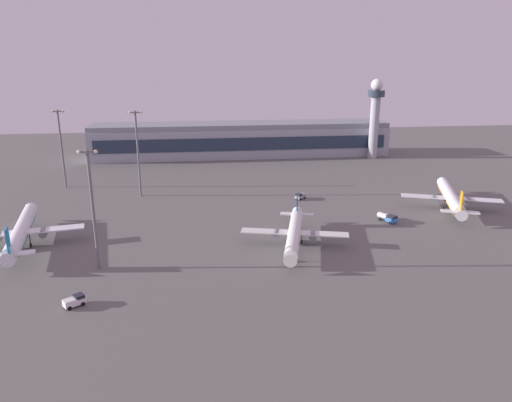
% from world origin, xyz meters
% --- Properties ---
extents(ground_plane, '(416.00, 416.00, 0.00)m').
position_xyz_m(ground_plane, '(0.00, 0.00, 0.00)').
color(ground_plane, '#605E5B').
extents(terminal_building, '(145.73, 22.40, 16.40)m').
position_xyz_m(terminal_building, '(-1.32, 120.70, 8.09)').
color(terminal_building, '#9EA3AD').
rests_on(terminal_building, ground).
extents(control_tower, '(8.00, 8.00, 37.89)m').
position_xyz_m(control_tower, '(62.01, 106.87, 21.91)').
color(control_tower, '#A8A8B2').
rests_on(control_tower, ground).
extents(airplane_far_stand, '(28.23, 35.99, 9.35)m').
position_xyz_m(airplane_far_stand, '(1.26, -0.48, 3.54)').
color(airplane_far_stand, silver).
rests_on(airplane_far_stand, ground).
extents(airplane_near_gate, '(31.59, 40.38, 10.40)m').
position_xyz_m(airplane_near_gate, '(-69.97, 8.48, 3.93)').
color(airplane_near_gate, white).
rests_on(airplane_near_gate, ground).
extents(airplane_taxiway_distant, '(30.60, 38.85, 10.31)m').
position_xyz_m(airplane_taxiway_distant, '(58.25, 24.44, 3.90)').
color(airplane_taxiway_distant, white).
rests_on(airplane_taxiway_distant, ground).
extents(maintenance_van, '(4.51, 4.00, 2.25)m').
position_xyz_m(maintenance_van, '(-48.61, -26.69, 1.18)').
color(maintenance_van, white).
rests_on(maintenance_van, ground).
extents(fuel_truck, '(4.98, 6.50, 2.35)m').
position_xyz_m(fuel_truck, '(33.09, 14.66, 1.37)').
color(fuel_truck, '#3372BF').
rests_on(fuel_truck, ground).
extents(cargo_loader, '(4.39, 4.23, 2.25)m').
position_xyz_m(cargo_loader, '(11.85, 41.10, 1.18)').
color(cargo_loader, gray).
rests_on(cargo_loader, ground).
extents(apron_light_west, '(4.80, 0.90, 28.43)m').
position_xyz_m(apron_light_west, '(-47.23, -8.87, 16.09)').
color(apron_light_west, slate).
rests_on(apron_light_west, ground).
extents(apron_light_east, '(4.80, 0.90, 30.23)m').
position_xyz_m(apron_light_east, '(-43.90, 52.46, 17.01)').
color(apron_light_east, slate).
rests_on(apron_light_east, ground).
extents(apron_light_central, '(4.80, 0.90, 29.27)m').
position_xyz_m(apron_light_central, '(-73.57, 68.18, 16.52)').
color(apron_light_central, slate).
rests_on(apron_light_central, ground).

